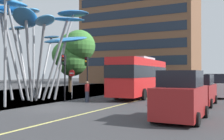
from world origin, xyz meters
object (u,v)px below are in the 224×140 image
object	(u,v)px
leaf_sculpture	(35,25)
car_parked_near	(181,97)
pedestrian	(87,92)
street_lamp	(9,36)
red_bus	(141,75)
no_entry_sign	(72,79)
traffic_light_kerb_far	(87,68)
car_parked_far	(216,87)
traffic_light_kerb_near	(64,68)
car_parked_mid	(200,91)

from	to	relation	value
leaf_sculpture	car_parked_near	world-z (taller)	leaf_sculpture
car_parked_near	pedestrian	bearing A→B (deg)	150.35
street_lamp	red_bus	bearing A→B (deg)	66.50
red_bus	no_entry_sign	size ratio (longest dim) A/B	4.51
street_lamp	pedestrian	xyz separation A→B (m)	(2.91, 4.87, -3.84)
car_parked_near	no_entry_sign	bearing A→B (deg)	149.25
no_entry_sign	pedestrian	bearing A→B (deg)	-33.87
traffic_light_kerb_far	car_parked_near	bearing A→B (deg)	-37.70
car_parked_far	no_entry_sign	distance (m)	13.02
street_lamp	traffic_light_kerb_near	bearing A→B (deg)	76.78
leaf_sculpture	traffic_light_kerb_near	distance (m)	4.67
car_parked_near	red_bus	bearing A→B (deg)	119.48
car_parked_mid	car_parked_far	xyz separation A→B (m)	(0.42, 6.60, -0.00)
red_bus	car_parked_far	xyz separation A→B (m)	(6.44, 2.27, -1.02)
leaf_sculpture	car_parked_mid	bearing A→B (deg)	10.61
traffic_light_kerb_far	pedestrian	bearing A→B (deg)	-57.08
traffic_light_kerb_far	car_parked_far	distance (m)	11.88
car_parked_mid	leaf_sculpture	bearing A→B (deg)	-169.39
red_bus	pedestrian	size ratio (longest dim) A/B	7.05
traffic_light_kerb_far	pedestrian	distance (m)	4.36
traffic_light_kerb_far	red_bus	bearing A→B (deg)	36.20
traffic_light_kerb_far	no_entry_sign	xyz separation A→B (m)	(-0.60, -1.47, -0.99)
car_parked_near	no_entry_sign	world-z (taller)	no_entry_sign
traffic_light_kerb_near	traffic_light_kerb_far	bearing A→B (deg)	94.27
car_parked_near	pedestrian	distance (m)	9.35
red_bus	pedestrian	xyz separation A→B (m)	(-1.95, -6.30, -1.22)
car_parked_far	street_lamp	bearing A→B (deg)	-130.06
leaf_sculpture	car_parked_near	distance (m)	14.60
street_lamp	traffic_light_kerb_far	bearing A→B (deg)	84.63
red_bus	pedestrian	bearing A→B (deg)	-107.16
leaf_sculpture	car_parked_far	size ratio (longest dim) A/B	2.59
traffic_light_kerb_near	traffic_light_kerb_far	size ratio (longest dim) A/B	0.99
traffic_light_kerb_near	car_parked_near	xyz separation A→B (m)	(9.99, -4.21, -1.56)
traffic_light_kerb_near	car_parked_mid	xyz separation A→B (m)	(9.83, 2.38, -1.65)
car_parked_far	street_lamp	world-z (taller)	street_lamp
car_parked_near	car_parked_far	xyz separation A→B (m)	(0.26, 13.19, -0.09)
car_parked_mid	street_lamp	distance (m)	13.35
leaf_sculpture	street_lamp	bearing A→B (deg)	-65.89
red_bus	pedestrian	distance (m)	6.71
traffic_light_kerb_near	street_lamp	xyz separation A→B (m)	(-1.05, -4.45, 1.99)
leaf_sculpture	traffic_light_kerb_near	size ratio (longest dim) A/B	2.97
car_parked_mid	pedestrian	world-z (taller)	car_parked_mid
no_entry_sign	leaf_sculpture	bearing A→B (deg)	-133.29
car_parked_mid	car_parked_far	distance (m)	6.61
leaf_sculpture	traffic_light_kerb_near	bearing A→B (deg)	0.52
traffic_light_kerb_far	traffic_light_kerb_near	bearing A→B (deg)	-85.73
red_bus	leaf_sculpture	bearing A→B (deg)	-135.41
car_parked_near	street_lamp	distance (m)	11.59
street_lamp	pedestrian	world-z (taller)	street_lamp
traffic_light_kerb_far	car_parked_mid	bearing A→B (deg)	-7.56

